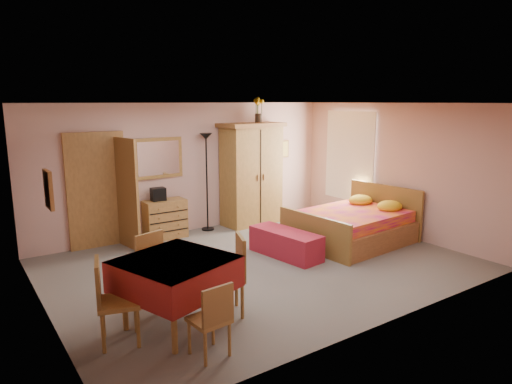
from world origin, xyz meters
TOP-DOWN VIEW (x-y plane):
  - floor at (0.00, 0.00)m, footprint 6.50×6.50m
  - ceiling at (0.00, 0.00)m, footprint 6.50×6.50m
  - wall_back at (0.00, 2.50)m, footprint 6.50×0.10m
  - wall_front at (0.00, -2.50)m, footprint 6.50×0.10m
  - wall_left at (-3.25, 0.00)m, footprint 0.10×5.00m
  - wall_right at (3.25, 0.00)m, footprint 0.10×5.00m
  - doorway at (-1.90, 2.47)m, footprint 1.06×0.12m
  - window at (3.21, 1.20)m, footprint 0.08×1.40m
  - picture_left at (-3.22, -0.60)m, footprint 0.04×0.32m
  - picture_back at (2.35, 2.47)m, footprint 0.30×0.04m
  - chest_of_drawers at (-0.69, 2.27)m, footprint 0.80×0.41m
  - wall_mirror at (-0.69, 2.48)m, footprint 1.00×0.09m
  - stereo at (-0.80, 2.30)m, footprint 0.27×0.21m
  - floor_lamp at (0.26, 2.31)m, footprint 0.28×0.28m
  - wardrobe at (1.30, 2.22)m, footprint 1.45×0.83m
  - sunflower_vase at (1.50, 2.25)m, footprint 0.23×0.23m
  - bed at (2.08, 0.01)m, footprint 2.26×1.84m
  - bench at (0.58, 0.10)m, footprint 0.67×1.40m
  - dining_table at (-2.04, -1.15)m, footprint 1.45×1.45m
  - chair_south at (-2.02, -1.92)m, footprint 0.41×0.41m
  - chair_north at (-1.97, -0.51)m, footprint 0.53×0.53m
  - chair_west at (-2.70, -1.13)m, footprint 0.55×0.55m
  - chair_east at (-1.40, -1.19)m, footprint 0.59×0.59m

SIDE VIEW (x-z plane):
  - floor at x=0.00m, z-range 0.00..0.00m
  - bench at x=0.58m, z-range 0.00..0.45m
  - chest_of_drawers at x=-0.69m, z-range 0.00..0.76m
  - chair_south at x=-2.02m, z-range 0.00..0.82m
  - dining_table at x=-2.04m, z-range 0.00..0.84m
  - chair_north at x=-1.97m, z-range 0.00..0.95m
  - chair_west at x=-2.70m, z-range 0.00..0.97m
  - bed at x=2.08m, z-range 0.00..0.99m
  - chair_east at x=-1.40m, z-range 0.00..1.00m
  - stereo at x=-0.80m, z-range 0.76..1.00m
  - floor_lamp at x=0.26m, z-range 0.00..2.00m
  - doorway at x=-1.90m, z-range -0.05..2.10m
  - wardrobe at x=1.30m, z-range 0.00..2.18m
  - wall_back at x=0.00m, z-range 0.00..2.60m
  - wall_front at x=0.00m, z-range 0.00..2.60m
  - wall_left at x=-3.25m, z-range 0.00..2.60m
  - wall_right at x=3.25m, z-range 0.00..2.60m
  - window at x=3.21m, z-range 0.48..2.42m
  - picture_back at x=2.35m, z-range 1.35..1.75m
  - wall_mirror at x=-0.69m, z-range 1.16..1.94m
  - picture_left at x=-3.22m, z-range 1.49..1.91m
  - sunflower_vase at x=1.50m, z-range 2.18..2.71m
  - ceiling at x=0.00m, z-range 2.60..2.60m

